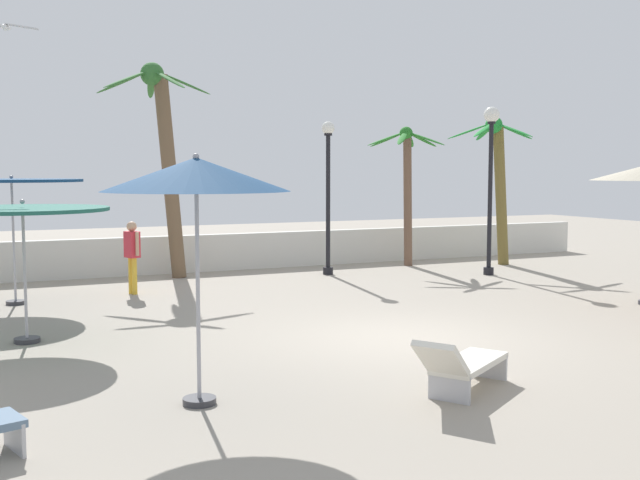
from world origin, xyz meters
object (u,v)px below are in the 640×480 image
Objects in this scene: lounge_chair_2 at (462,364)px; seagull_0 at (6,27)px; palm_tree_2 at (407,176)px; lamp_post_1 at (491,163)px; patio_umbrella_2 at (23,214)px; lamp_post_0 at (328,183)px; palm_tree_0 at (165,148)px; guest_0 at (132,250)px; patio_umbrella_1 at (12,184)px; patio_umbrella_0 at (196,176)px; palm_tree_3 at (498,173)px.

lounge_chair_2 is 1.52× the size of seagull_0.
lamp_post_1 is at bearing -69.33° from palm_tree_2.
lamp_post_0 is at bearing 33.92° from patio_umbrella_2.
lamp_post_0 reaches higher than palm_tree_2.
palm_tree_0 is at bearing 177.27° from palm_tree_2.
guest_0 is at bearing 59.10° from patio_umbrella_2.
lamp_post_0 is 8.98m from seagull_0.
patio_umbrella_1 is 3.20m from seagull_0.
lamp_post_0 is at bearing -165.35° from palm_tree_2.
patio_umbrella_0 is 0.73× the size of palm_tree_2.
patio_umbrella_2 is 4.90m from seagull_0.
lamp_post_1 is 9.77m from guest_0.
patio_umbrella_2 is 5.17m from guest_0.
patio_umbrella_1 is 2.34× the size of seagull_0.
palm_tree_3 is at bearing 50.40° from lounge_chair_2.
patio_umbrella_0 is 0.54× the size of palm_tree_0.
lamp_post_1 is (8.19, -3.02, -0.38)m from palm_tree_0.
palm_tree_0 reaches higher than lamp_post_1.
lamp_post_0 reaches higher than guest_0.
patio_umbrella_1 reaches higher than patio_umbrella_2.
patio_umbrella_1 is 0.70× the size of palm_tree_2.
patio_umbrella_2 is (-0.04, -4.00, -0.42)m from patio_umbrella_1.
patio_umbrella_1 is 1.05× the size of patio_umbrella_2.
patio_umbrella_1 is 1.54× the size of lounge_chair_2.
patio_umbrella_2 is 2.22× the size of seagull_0.
lamp_post_0 reaches higher than patio_umbrella_2.
guest_0 is (0.92, 8.80, -1.75)m from patio_umbrella_0.
palm_tree_2 reaches higher than patio_umbrella_2.
palm_tree_2 is at bearing 12.69° from guest_0.
palm_tree_2 is at bearing 61.82° from lounge_chair_2.
lamp_post_1 reaches higher than lamp_post_0.
palm_tree_2 is (7.18, -0.34, -0.72)m from palm_tree_0.
patio_umbrella_1 is at bearing 100.90° from patio_umbrella_0.
patio_umbrella_1 is 10.82m from lounge_chair_2.
palm_tree_0 is 1.35× the size of lamp_post_0.
seagull_0 reaches higher than palm_tree_3.
palm_tree_3 is 0.98× the size of lamp_post_1.
palm_tree_0 is 3.56m from guest_0.
palm_tree_2 is 0.99× the size of lamp_post_0.
palm_tree_3 is 14.11m from lounge_chair_2.
palm_tree_0 is at bearing 94.33° from lounge_chair_2.
lamp_post_1 is 2.42× the size of lounge_chair_2.
patio_umbrella_2 is 0.66× the size of palm_tree_2.
palm_tree_0 is 3.35× the size of guest_0.
palm_tree_0 is at bearing 39.46° from seagull_0.
seagull_0 is at bearing -179.05° from lamp_post_1.
patio_umbrella_1 is at bearing 177.96° from lamp_post_1.
palm_tree_2 is 11.85m from seagull_0.
patio_umbrella_2 is 0.60× the size of lamp_post_1.
lamp_post_1 is (10.45, 8.03, 0.27)m from patio_umbrella_0.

